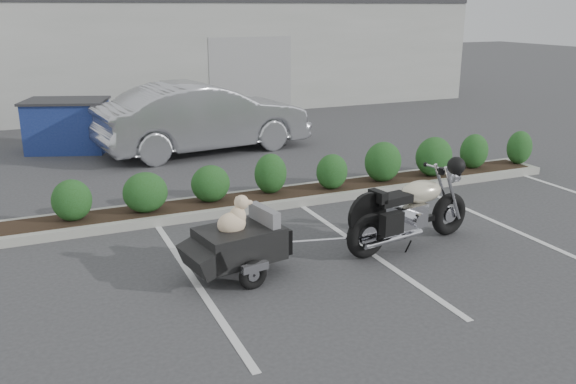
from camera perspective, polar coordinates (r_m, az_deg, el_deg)
name	(u,v)px	position (r m, az deg, el deg)	size (l,w,h in m)	color
ground	(279,249)	(9.41, -0.86, -5.32)	(90.00, 90.00, 0.00)	#38383A
planter_kerb	(283,197)	(11.66, -0.51, -0.48)	(12.00, 1.00, 0.15)	#9E9E93
building	(110,49)	(25.31, -16.34, 12.73)	(26.00, 10.00, 4.00)	#9EA099
motorcycle	(411,212)	(9.51, 11.45, -1.81)	(2.44, 0.98, 1.41)	black
pet_trailer	(238,242)	(8.34, -4.66, -4.73)	(1.98, 1.12, 1.16)	black
sedan	(204,117)	(15.70, -7.87, 6.93)	(1.87, 5.35, 1.76)	#AEAFB6
dumpster	(67,125)	(16.65, -19.93, 5.91)	(2.35, 1.97, 1.32)	navy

